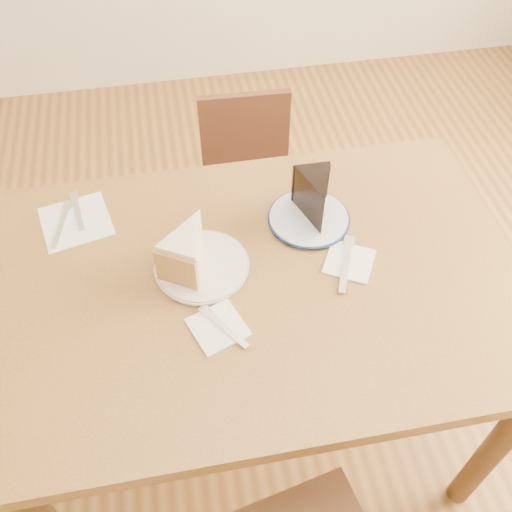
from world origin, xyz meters
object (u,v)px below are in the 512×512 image
object	(u,v)px
chair_far	(250,192)
chocolate_cake	(316,201)
carrot_cake	(190,247)
plate_cream	(202,266)
plate_navy	(309,218)
table	(260,303)

from	to	relation	value
chair_far	chocolate_cake	distance (m)	0.65
carrot_cake	chocolate_cake	size ratio (longest dim) A/B	1.07
plate_cream	carrot_cake	xyz separation A→B (m)	(-0.02, 0.02, 0.05)
chair_far	plate_navy	distance (m)	0.61
chair_far	chocolate_cake	size ratio (longest dim) A/B	5.82
plate_navy	chocolate_cake	xyz separation A→B (m)	(0.01, -0.00, 0.06)
plate_navy	carrot_cake	size ratio (longest dim) A/B	1.45
chocolate_cake	carrot_cake	bearing A→B (deg)	15.90
table	chocolate_cake	world-z (taller)	chocolate_cake
table	plate_cream	size ratio (longest dim) A/B	5.78
table	chair_far	size ratio (longest dim) A/B	1.67
plate_cream	plate_navy	size ratio (longest dim) A/B	1.08
chair_far	table	bearing A→B (deg)	84.51
plate_navy	chocolate_cake	size ratio (longest dim) A/B	1.56
plate_navy	chair_far	bearing A→B (deg)	97.31
chair_far	chocolate_cake	xyz separation A→B (m)	(0.08, -0.49, 0.41)
chocolate_cake	plate_navy	bearing A→B (deg)	0.65
plate_cream	carrot_cake	distance (m)	0.06
plate_navy	chocolate_cake	bearing A→B (deg)	-0.16
plate_navy	chocolate_cake	distance (m)	0.06
table	chair_far	distance (m)	0.69
table	chair_far	world-z (taller)	table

